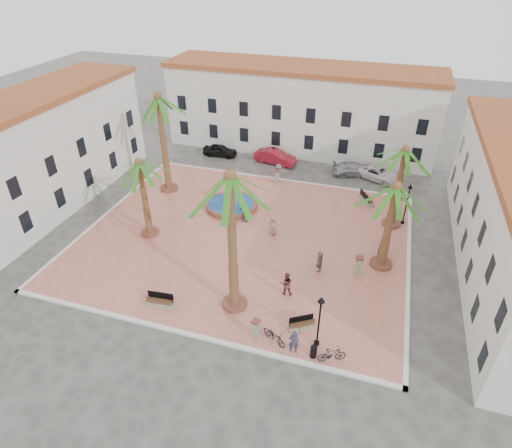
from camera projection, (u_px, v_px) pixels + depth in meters
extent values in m
plane|color=#56544F|center=(244.00, 238.00, 35.37)|extent=(120.00, 120.00, 0.00)
cube|color=#E17B67|center=(244.00, 237.00, 35.33)|extent=(26.00, 22.00, 0.15)
cube|color=silver|center=(279.00, 179.00, 44.12)|extent=(26.30, 0.30, 0.16)
cube|color=silver|center=(188.00, 334.00, 26.54)|extent=(26.30, 0.30, 0.16)
cube|color=silver|center=(408.00, 267.00, 32.06)|extent=(0.30, 22.30, 0.16)
cube|color=silver|center=(108.00, 213.00, 38.60)|extent=(0.30, 22.30, 0.16)
cube|color=white|center=(300.00, 110.00, 48.89)|extent=(30.00, 7.00, 9.00)
cube|color=#A24F28|center=(303.00, 67.00, 46.29)|extent=(30.40, 7.40, 0.50)
cube|color=black|center=(184.00, 128.00, 50.67)|extent=(1.00, 0.12, 1.60)
cube|color=black|center=(214.00, 131.00, 49.73)|extent=(1.00, 0.12, 1.60)
cube|color=black|center=(244.00, 135.00, 48.78)|extent=(1.00, 0.12, 1.60)
cube|color=black|center=(276.00, 139.00, 47.84)|extent=(1.00, 0.12, 1.60)
cube|color=black|center=(309.00, 142.00, 46.89)|extent=(1.00, 0.12, 1.60)
cube|color=black|center=(343.00, 146.00, 45.95)|extent=(1.00, 0.12, 1.60)
cube|color=black|center=(379.00, 151.00, 45.01)|extent=(1.00, 0.12, 1.60)
cube|color=black|center=(416.00, 155.00, 44.06)|extent=(1.00, 0.12, 1.60)
cube|color=black|center=(182.00, 103.00, 49.03)|extent=(1.00, 0.12, 1.60)
cube|color=black|center=(212.00, 106.00, 48.09)|extent=(1.00, 0.12, 1.60)
cube|color=black|center=(244.00, 109.00, 47.14)|extent=(1.00, 0.12, 1.60)
cube|color=black|center=(277.00, 112.00, 46.20)|extent=(1.00, 0.12, 1.60)
cube|color=black|center=(311.00, 116.00, 45.25)|extent=(1.00, 0.12, 1.60)
cube|color=black|center=(346.00, 119.00, 44.31)|extent=(1.00, 0.12, 1.60)
cube|color=black|center=(383.00, 123.00, 43.37)|extent=(1.00, 0.12, 1.60)
cube|color=black|center=(422.00, 127.00, 42.42)|extent=(1.00, 0.12, 1.60)
cube|color=black|center=(484.00, 357.00, 22.43)|extent=(0.12, 1.00, 1.60)
cube|color=black|center=(476.00, 309.00, 25.40)|extent=(0.12, 1.00, 1.60)
cube|color=black|center=(470.00, 271.00, 28.36)|extent=(0.12, 1.00, 1.60)
cube|color=black|center=(465.00, 240.00, 31.33)|extent=(0.12, 1.00, 1.60)
cube|color=black|center=(460.00, 215.00, 34.30)|extent=(0.12, 1.00, 1.60)
cube|color=black|center=(457.00, 193.00, 37.26)|extent=(0.12, 1.00, 1.60)
cube|color=black|center=(454.00, 175.00, 40.23)|extent=(0.12, 1.00, 1.60)
cube|color=black|center=(502.00, 316.00, 20.79)|extent=(0.12, 1.00, 1.60)
cube|color=black|center=(491.00, 270.00, 23.76)|extent=(0.12, 1.00, 1.60)
cube|color=black|center=(483.00, 234.00, 26.72)|extent=(0.12, 1.00, 1.60)
cube|color=black|center=(476.00, 205.00, 29.69)|extent=(0.12, 1.00, 1.60)
cube|color=black|center=(471.00, 181.00, 32.66)|extent=(0.12, 1.00, 1.60)
cube|color=black|center=(466.00, 162.00, 35.62)|extent=(0.12, 1.00, 1.60)
cube|color=black|center=(462.00, 145.00, 38.59)|extent=(0.12, 1.00, 1.60)
cube|color=white|center=(39.00, 157.00, 37.56)|extent=(6.00, 24.00, 9.50)
cube|color=#A24F28|center=(22.00, 100.00, 34.83)|extent=(6.40, 24.40, 0.50)
cube|color=black|center=(26.00, 222.00, 33.41)|extent=(0.12, 1.00, 1.60)
cube|color=black|center=(60.00, 198.00, 36.61)|extent=(0.12, 1.00, 1.60)
cube|color=black|center=(88.00, 177.00, 39.80)|extent=(0.12, 1.00, 1.60)
cube|color=black|center=(113.00, 160.00, 43.00)|extent=(0.12, 1.00, 1.60)
cube|color=black|center=(134.00, 145.00, 46.19)|extent=(0.12, 1.00, 1.60)
cube|color=black|center=(14.00, 188.00, 31.77)|extent=(0.12, 1.00, 1.60)
cube|color=black|center=(51.00, 166.00, 34.97)|extent=(0.12, 1.00, 1.60)
cube|color=black|center=(81.00, 147.00, 38.16)|extent=(0.12, 1.00, 1.60)
cube|color=black|center=(107.00, 132.00, 41.36)|extent=(0.12, 1.00, 1.60)
cube|color=black|center=(129.00, 118.00, 44.55)|extent=(0.12, 1.00, 1.60)
cylinder|color=brown|center=(231.00, 205.00, 39.13)|extent=(4.69, 4.69, 0.45)
cylinder|color=#194C8C|center=(231.00, 203.00, 39.02)|extent=(4.13, 4.13, 0.07)
cylinder|color=gray|center=(231.00, 203.00, 39.01)|extent=(1.00, 1.00, 0.89)
cylinder|color=gray|center=(231.00, 195.00, 38.52)|extent=(0.67, 0.67, 1.34)
sphere|color=gray|center=(231.00, 186.00, 38.06)|extent=(0.49, 0.49, 0.49)
cylinder|color=brown|center=(169.00, 188.00, 42.14)|extent=(1.70, 1.70, 0.26)
cylinder|color=brown|center=(164.00, 144.00, 39.62)|extent=(0.55, 0.55, 8.94)
sphere|color=brown|center=(158.00, 96.00, 37.18)|extent=(0.75, 0.75, 0.75)
cylinder|color=brown|center=(150.00, 232.00, 35.66)|extent=(1.48, 1.48, 0.22)
cylinder|color=brown|center=(145.00, 198.00, 33.88)|extent=(0.48, 0.48, 6.28)
sphere|color=brown|center=(139.00, 162.00, 32.17)|extent=(0.65, 0.65, 0.65)
cylinder|color=brown|center=(235.00, 303.00, 28.55)|extent=(1.69, 1.69, 0.25)
cylinder|color=brown|center=(232.00, 245.00, 25.92)|extent=(0.55, 0.55, 9.35)
sphere|color=brown|center=(230.00, 176.00, 23.37)|extent=(0.74, 0.74, 0.74)
cylinder|color=brown|center=(381.00, 263.00, 32.12)|extent=(1.66, 1.66, 0.25)
cylinder|color=brown|center=(389.00, 226.00, 30.29)|extent=(0.54, 0.54, 6.44)
sphere|color=brown|center=(397.00, 186.00, 28.54)|extent=(0.73, 0.73, 0.73)
cylinder|color=brown|center=(391.00, 223.00, 36.79)|extent=(1.57, 1.57, 0.24)
cylinder|color=brown|center=(398.00, 188.00, 34.89)|extent=(0.51, 0.51, 6.71)
sphere|color=brown|center=(406.00, 149.00, 33.05)|extent=(0.69, 0.69, 0.69)
cube|color=gray|center=(160.00, 304.00, 28.40)|extent=(1.94, 0.75, 0.42)
cube|color=#56351E|center=(160.00, 301.00, 28.26)|extent=(1.83, 0.69, 0.06)
cube|color=black|center=(161.00, 295.00, 28.30)|extent=(1.79, 0.22, 0.53)
cylinder|color=black|center=(147.00, 298.00, 28.35)|extent=(0.05, 0.05, 0.32)
cylinder|color=black|center=(172.00, 302.00, 28.04)|extent=(0.05, 0.05, 0.32)
cube|color=gray|center=(302.00, 326.00, 26.74)|extent=(1.71, 1.34, 0.38)
cube|color=#56351E|center=(302.00, 324.00, 26.62)|extent=(1.60, 1.25, 0.06)
cube|color=black|center=(301.00, 318.00, 26.65)|extent=(1.38, 0.89, 0.47)
cylinder|color=black|center=(290.00, 325.00, 26.39)|extent=(0.05, 0.05, 0.28)
cylinder|color=black|center=(314.00, 320.00, 26.73)|extent=(0.05, 0.05, 0.28)
cube|color=gray|center=(382.00, 251.00, 33.27)|extent=(0.73, 1.89, 0.41)
cube|color=#56351E|center=(383.00, 249.00, 33.14)|extent=(0.67, 1.78, 0.06)
cube|color=black|center=(380.00, 245.00, 33.06)|extent=(0.21, 1.74, 0.51)
cylinder|color=black|center=(381.00, 254.00, 32.40)|extent=(0.05, 0.05, 0.31)
cylinder|color=black|center=(385.00, 242.00, 33.74)|extent=(0.05, 0.05, 0.31)
cube|color=gray|center=(366.00, 200.00, 39.88)|extent=(1.52, 2.03, 0.44)
cube|color=#56351E|center=(367.00, 198.00, 39.74)|extent=(1.42, 1.90, 0.07)
cube|color=black|center=(365.00, 195.00, 39.53)|extent=(0.99, 1.65, 0.55)
cylinder|color=black|center=(371.00, 202.00, 38.90)|extent=(0.05, 0.05, 0.33)
cylinder|color=black|center=(363.00, 192.00, 40.44)|extent=(0.05, 0.05, 0.33)
cylinder|color=black|center=(317.00, 343.00, 25.77)|extent=(0.34, 0.34, 0.15)
cylinder|color=black|center=(319.00, 323.00, 24.84)|extent=(0.11, 0.11, 3.38)
cone|color=black|center=(322.00, 299.00, 23.84)|extent=(0.41, 0.41, 0.38)
sphere|color=beige|center=(321.00, 301.00, 23.92)|extent=(0.23, 0.23, 0.23)
cylinder|color=black|center=(403.00, 222.00, 36.99)|extent=(0.34, 0.34, 0.15)
cylinder|color=black|center=(406.00, 205.00, 36.06)|extent=(0.11, 0.11, 3.38)
cone|color=black|center=(411.00, 186.00, 35.06)|extent=(0.41, 0.41, 0.38)
sphere|color=beige|center=(410.00, 188.00, 35.14)|extent=(0.23, 0.23, 0.23)
cube|color=gray|center=(256.00, 329.00, 25.97)|extent=(0.46, 0.46, 1.24)
cube|color=brown|center=(256.00, 321.00, 25.60)|extent=(0.58, 0.58, 0.10)
cube|color=gray|center=(277.00, 177.00, 42.90)|extent=(0.42, 0.42, 1.35)
cube|color=brown|center=(277.00, 171.00, 42.50)|extent=(0.53, 0.53, 0.10)
cube|color=gray|center=(358.00, 266.00, 30.91)|extent=(0.52, 0.52, 1.43)
cube|color=brown|center=(360.00, 258.00, 30.48)|extent=(0.64, 0.64, 0.11)
cylinder|color=black|center=(313.00, 352.00, 24.81)|extent=(0.40, 0.40, 0.78)
imported|color=#2D2F45|center=(294.00, 341.00, 24.87)|extent=(0.69, 0.54, 1.68)
imported|color=black|center=(274.00, 336.00, 25.71)|extent=(1.89, 1.46, 0.95)
imported|color=brown|center=(286.00, 284.00, 29.03)|extent=(0.97, 0.82, 1.80)
imported|color=black|center=(332.00, 355.00, 24.48)|extent=(1.77, 1.17, 1.04)
imported|color=#957861|center=(273.00, 226.00, 35.16)|extent=(0.93, 0.74, 1.66)
imported|color=#32465F|center=(245.00, 212.00, 36.78)|extent=(1.10, 0.49, 1.85)
imported|color=#57575C|center=(278.00, 173.00, 43.06)|extent=(1.09, 1.38, 1.88)
imported|color=#79675D|center=(320.00, 261.00, 31.25)|extent=(0.56, 1.51, 1.60)
imported|color=black|center=(220.00, 150.00, 48.90)|extent=(3.97, 1.79, 1.32)
imported|color=maroon|center=(275.00, 157.00, 47.17)|extent=(4.85, 2.41, 1.53)
imported|color=#A8A8B1|center=(355.00, 169.00, 44.84)|extent=(4.91, 3.20, 1.32)
imported|color=white|center=(378.00, 173.00, 43.93)|extent=(5.31, 3.94, 1.34)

